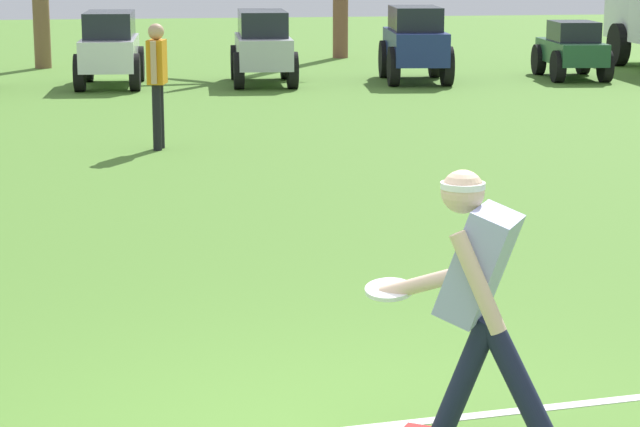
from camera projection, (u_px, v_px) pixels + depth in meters
name	position (u px, v px, depth m)	size (l,w,h in m)	color
frisbee_thrower	(479.00, 299.00, 6.00)	(0.87, 0.80, 1.43)	#191E38
frisbee_in_flight	(389.00, 290.00, 6.39)	(0.33, 0.33, 0.07)	white
teammate_near_sideline	(157.00, 74.00, 15.40)	(0.27, 0.50, 1.56)	black
parked_car_slot_d	(110.00, 46.00, 22.65)	(1.30, 2.46, 1.34)	silver
parked_car_slot_e	(263.00, 45.00, 23.02)	(1.29, 2.46, 1.34)	#B7BABF
parked_car_slot_f	(415.00, 42.00, 23.39)	(1.41, 2.45, 1.40)	navy
parked_car_slot_g	(572.00, 49.00, 24.00)	(1.30, 2.28, 1.10)	#235133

